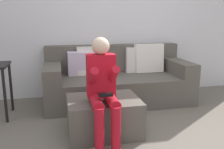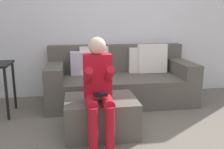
# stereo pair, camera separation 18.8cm
# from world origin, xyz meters

# --- Properties ---
(wall_back) EXTENTS (5.37, 0.10, 2.78)m
(wall_back) POSITION_xyz_m (0.00, 2.09, 1.39)
(wall_back) COLOR silver
(wall_back) RESTS_ON ground_plane
(couch_sectional) EXTENTS (2.21, 0.97, 0.88)m
(couch_sectional) POSITION_xyz_m (-0.11, 1.63, 0.33)
(couch_sectional) COLOR #59544C
(couch_sectional) RESTS_ON ground_plane
(ottoman) EXTENTS (0.80, 0.62, 0.41)m
(ottoman) POSITION_xyz_m (-0.53, 0.53, 0.20)
(ottoman) COLOR #59544C
(ottoman) RESTS_ON ground_plane
(person_seated) EXTENTS (0.30, 0.62, 1.10)m
(person_seated) POSITION_xyz_m (-0.57, 0.35, 0.61)
(person_seated) COLOR red
(person_seated) RESTS_ON ground_plane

